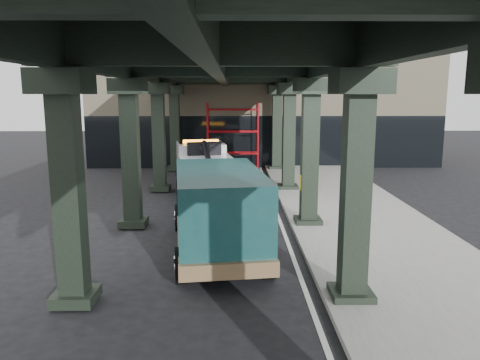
{
  "coord_description": "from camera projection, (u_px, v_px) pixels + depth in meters",
  "views": [
    {
      "loc": [
        0.04,
        -13.57,
        4.5
      ],
      "look_at": [
        0.25,
        1.66,
        1.7
      ],
      "focal_mm": 35.0,
      "sensor_mm": 36.0,
      "label": 1
    }
  ],
  "objects": [
    {
      "name": "towed_van",
      "position": [
        218.0,
        209.0,
        13.12
      ],
      "size": [
        3.07,
        6.34,
        2.48
      ],
      "rotation": [
        0.0,
        0.0,
        0.12
      ],
      "color": "#124042",
      "rests_on": "ground"
    },
    {
      "name": "building",
      "position": [
        261.0,
        101.0,
        33.13
      ],
      "size": [
        22.0,
        10.0,
        8.0
      ],
      "primitive_type": "cube",
      "color": "#C6B793",
      "rests_on": "ground"
    },
    {
      "name": "tow_truck",
      "position": [
        205.0,
        170.0,
        20.35
      ],
      "size": [
        3.31,
        7.96,
        2.54
      ],
      "rotation": [
        0.0,
        0.0,
        0.17
      ],
      "color": "black",
      "rests_on": "ground"
    },
    {
      "name": "viaduct",
      "position": [
        220.0,
        64.0,
        15.13
      ],
      "size": [
        7.4,
        32.0,
        6.4
      ],
      "color": "black",
      "rests_on": "ground"
    },
    {
      "name": "ground",
      "position": [
        232.0,
        245.0,
        14.16
      ],
      "size": [
        90.0,
        90.0,
        0.0
      ],
      "primitive_type": "plane",
      "color": "black",
      "rests_on": "ground"
    },
    {
      "name": "lane_stripe",
      "position": [
        282.0,
        226.0,
        16.15
      ],
      "size": [
        0.12,
        38.0,
        0.01
      ],
      "primitive_type": "cube",
      "color": "silver",
      "rests_on": "ground"
    },
    {
      "name": "scaffolding",
      "position": [
        233.0,
        134.0,
        28.18
      ],
      "size": [
        3.08,
        0.88,
        4.0
      ],
      "color": "red",
      "rests_on": "ground"
    },
    {
      "name": "sidewalk",
      "position": [
        362.0,
        224.0,
        16.17
      ],
      "size": [
        5.0,
        40.0,
        0.15
      ],
      "primitive_type": "cube",
      "color": "gray",
      "rests_on": "ground"
    }
  ]
}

